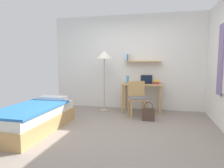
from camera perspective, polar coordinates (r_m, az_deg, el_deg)
ground_plane at (r=3.84m, az=0.48°, el=-13.60°), size 5.28×5.28×0.00m
wall_back at (r=5.60m, az=5.13°, el=6.19°), size 4.40×0.27×2.60m
bed at (r=4.16m, az=-21.46°, el=-9.03°), size 0.87×1.86×0.54m
desk at (r=5.28m, az=8.60°, el=-1.42°), size 1.04×0.55×0.75m
desk_chair at (r=4.81m, az=7.25°, el=-3.67°), size 0.53×0.50×0.85m
standing_lamp at (r=5.28m, az=-2.25°, el=7.57°), size 0.42×0.42×1.61m
laptop at (r=5.32m, az=9.82°, el=0.77°), size 0.31×0.22×0.22m
water_bottle at (r=5.29m, az=4.51°, el=1.32°), size 0.07×0.07×0.21m
book_stack at (r=5.27m, az=12.60°, el=0.55°), size 0.17×0.23×0.09m
handbag at (r=4.57m, az=10.40°, el=-8.48°), size 0.28×0.13×0.42m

